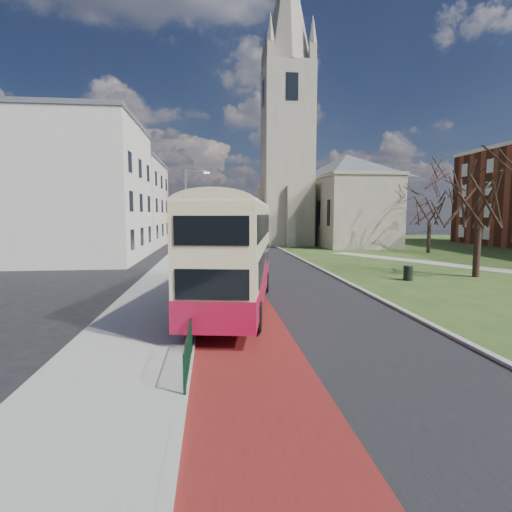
{
  "coord_description": "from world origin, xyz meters",
  "views": [
    {
      "loc": [
        -2.25,
        -17.07,
        4.33
      ],
      "look_at": [
        0.14,
        4.97,
        2.0
      ],
      "focal_mm": 28.0,
      "sensor_mm": 36.0,
      "label": 1
    }
  ],
  "objects": [
    {
      "name": "litter_bin",
      "position": [
        10.35,
        7.37,
        0.55
      ],
      "size": [
        0.71,
        0.71,
        1.01
      ],
      "rotation": [
        0.0,
        0.0,
        -0.13
      ],
      "color": "black",
      "rests_on": "grass_green"
    },
    {
      "name": "winter_tree_far",
      "position": [
        21.65,
        24.89,
        5.64
      ],
      "size": [
        6.79,
        6.79,
        8.09
      ],
      "rotation": [
        0.0,
        0.0,
        -0.28
      ],
      "color": "#312018",
      "rests_on": "grass_green"
    },
    {
      "name": "street_block_far",
      "position": [
        -14.0,
        38.0,
        5.76
      ],
      "size": [
        10.3,
        16.3,
        11.5
      ],
      "color": "#BEB5A1",
      "rests_on": "ground"
    },
    {
      "name": "road_carriageway",
      "position": [
        1.5,
        20.0,
        0.01
      ],
      "size": [
        9.0,
        120.0,
        0.01
      ],
      "primitive_type": "cube",
      "color": "black",
      "rests_on": "ground"
    },
    {
      "name": "pedestrian_railing",
      "position": [
        -2.95,
        4.0,
        0.55
      ],
      "size": [
        0.07,
        24.0,
        1.12
      ],
      "color": "#0C3720",
      "rests_on": "ground"
    },
    {
      "name": "grass_green",
      "position": [
        26.0,
        22.0,
        0.02
      ],
      "size": [
        40.0,
        80.0,
        0.04
      ],
      "primitive_type": "cube",
      "color": "#2C4A1A",
      "rests_on": "ground"
    },
    {
      "name": "kerb_west",
      "position": [
        -3.0,
        20.0,
        0.07
      ],
      "size": [
        0.25,
        120.0,
        0.13
      ],
      "primitive_type": "cube",
      "color": "#999993",
      "rests_on": "ground"
    },
    {
      "name": "bus_lane",
      "position": [
        -1.2,
        20.0,
        0.01
      ],
      "size": [
        3.4,
        120.0,
        0.01
      ],
      "primitive_type": "cube",
      "color": "#591414",
      "rests_on": "ground"
    },
    {
      "name": "bus",
      "position": [
        -1.27,
        0.95,
        2.82
      ],
      "size": [
        4.74,
        12.1,
        4.94
      ],
      "rotation": [
        0.0,
        0.0,
        -0.17
      ],
      "color": "#AB0F2F",
      "rests_on": "ground"
    },
    {
      "name": "pavement_west",
      "position": [
        -5.0,
        20.0,
        0.06
      ],
      "size": [
        4.0,
        120.0,
        0.12
      ],
      "primitive_type": "cube",
      "color": "gray",
      "rests_on": "ground"
    },
    {
      "name": "ground",
      "position": [
        0.0,
        0.0,
        0.0
      ],
      "size": [
        160.0,
        160.0,
        0.0
      ],
      "primitive_type": "plane",
      "color": "black",
      "rests_on": "ground"
    },
    {
      "name": "street_block_near",
      "position": [
        -14.0,
        22.0,
        6.51
      ],
      "size": [
        10.3,
        14.3,
        13.0
      ],
      "color": "silver",
      "rests_on": "ground"
    },
    {
      "name": "kerb_east",
      "position": [
        6.1,
        22.0,
        0.07
      ],
      "size": [
        0.25,
        80.0,
        0.13
      ],
      "primitive_type": "cube",
      "color": "#999993",
      "rests_on": "ground"
    },
    {
      "name": "streetlamp",
      "position": [
        -4.35,
        18.0,
        4.59
      ],
      "size": [
        2.13,
        0.18,
        8.0
      ],
      "color": "gray",
      "rests_on": "pavement_west"
    },
    {
      "name": "gothic_church",
      "position": [
        12.56,
        38.0,
        13.13
      ],
      "size": [
        16.38,
        18.0,
        40.0
      ],
      "color": "gray",
      "rests_on": "ground"
    },
    {
      "name": "winter_tree_near",
      "position": [
        15.68,
        8.24,
        6.09
      ],
      "size": [
        7.22,
        7.22,
        8.74
      ],
      "rotation": [
        0.0,
        0.0,
        -0.25
      ],
      "color": "black",
      "rests_on": "grass_green"
    }
  ]
}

